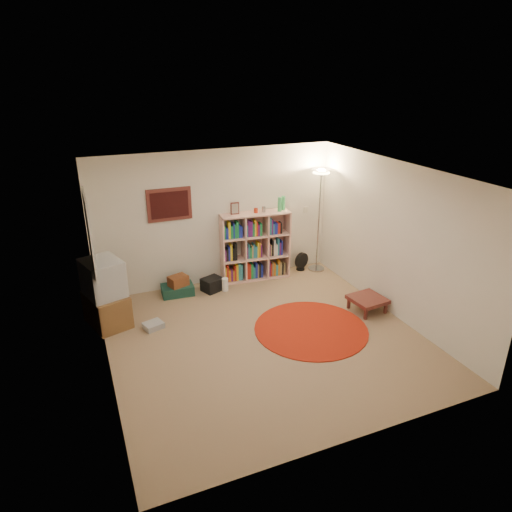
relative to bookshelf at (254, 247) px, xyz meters
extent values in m
cube|color=#947657|center=(-0.67, -2.07, -0.65)|extent=(4.50, 4.50, 0.02)
cube|color=white|center=(-0.67, -2.07, 1.87)|extent=(4.50, 4.50, 0.02)
cube|color=silver|center=(-0.67, 0.19, 0.61)|extent=(4.50, 0.02, 2.50)
cube|color=silver|center=(-0.67, -4.33, 0.61)|extent=(4.50, 0.02, 2.50)
cube|color=silver|center=(-2.93, -2.07, 0.61)|extent=(0.02, 4.50, 2.50)
cube|color=silver|center=(1.59, -2.07, 0.61)|extent=(0.02, 4.50, 2.50)
cube|color=#54211D|center=(-1.52, 0.16, 0.96)|extent=(0.78, 0.04, 0.58)
cube|color=#450E0D|center=(-1.52, 0.14, 0.96)|extent=(0.66, 0.01, 0.46)
cube|color=white|center=(-2.91, -0.77, 0.91)|extent=(0.03, 1.00, 1.20)
cube|color=beige|center=(1.18, 0.16, 0.56)|extent=(0.08, 0.01, 0.12)
cube|color=#FFBDAA|center=(0.02, -0.01, -0.62)|extent=(1.35, 0.50, 0.03)
cube|color=#FFBDAA|center=(0.02, -0.01, 0.67)|extent=(1.35, 0.50, 0.03)
cube|color=#FFBDAA|center=(-0.62, 0.05, 0.02)|extent=(0.06, 0.38, 1.32)
cube|color=#FFBDAA|center=(0.66, -0.07, 0.02)|extent=(0.06, 0.38, 1.32)
cube|color=#FFBDAA|center=(0.03, 0.17, 0.02)|extent=(1.31, 0.14, 1.32)
cube|color=#FFBDAA|center=(-0.20, 0.01, 0.02)|extent=(0.06, 0.36, 1.26)
cube|color=#FFBDAA|center=(0.24, -0.03, 0.02)|extent=(0.06, 0.36, 1.26)
cube|color=#FFBDAA|center=(0.02, -0.01, -0.20)|extent=(1.29, 0.47, 0.03)
cube|color=#FFBDAA|center=(0.02, -0.01, 0.24)|extent=(1.29, 0.47, 0.03)
cube|color=yellow|center=(-0.59, 0.01, -0.46)|extent=(0.05, 0.15, 0.29)
cube|color=red|center=(-0.55, 0.01, -0.44)|extent=(0.05, 0.15, 0.34)
cube|color=orange|center=(-0.51, 0.00, -0.49)|extent=(0.05, 0.15, 0.23)
cube|color=#5C1B6F|center=(-0.47, 0.00, -0.49)|extent=(0.05, 0.15, 0.23)
cube|color=orange|center=(-0.43, -0.01, -0.50)|extent=(0.04, 0.15, 0.21)
cube|color=red|center=(-0.40, -0.01, -0.46)|extent=(0.04, 0.15, 0.28)
cube|color=yellow|center=(-0.36, -0.01, -0.44)|extent=(0.05, 0.15, 0.33)
cube|color=teal|center=(-0.32, -0.02, -0.44)|extent=(0.05, 0.15, 0.34)
cube|color=teal|center=(-0.28, -0.02, -0.45)|extent=(0.05, 0.15, 0.31)
cube|color=#5C1B6F|center=(-0.59, 0.01, -0.07)|extent=(0.06, 0.15, 0.21)
cube|color=black|center=(-0.55, 0.01, -0.06)|extent=(0.05, 0.15, 0.23)
cube|color=#1B2AA7|center=(-0.51, 0.00, -0.04)|extent=(0.05, 0.15, 0.27)
cube|color=yellow|center=(-0.47, 0.00, -0.02)|extent=(0.05, 0.15, 0.32)
cube|color=black|center=(-0.43, -0.01, -0.06)|extent=(0.06, 0.15, 0.24)
cube|color=black|center=(-0.38, -0.01, -0.02)|extent=(0.06, 0.15, 0.33)
cube|color=#1B8B42|center=(-0.59, 0.01, 0.38)|extent=(0.06, 0.15, 0.26)
cube|color=#1B2AA7|center=(-0.54, 0.01, 0.35)|extent=(0.06, 0.15, 0.22)
cube|color=yellow|center=(-0.50, 0.00, 0.41)|extent=(0.05, 0.15, 0.33)
cube|color=#1B8B42|center=(-0.45, 0.00, 0.37)|extent=(0.06, 0.15, 0.25)
cube|color=#1B2AA7|center=(-0.41, -0.01, 0.39)|extent=(0.04, 0.15, 0.30)
cube|color=#1B8B42|center=(-0.39, -0.01, 0.38)|extent=(0.04, 0.15, 0.27)
cube|color=#1B8B42|center=(-0.35, -0.01, 0.40)|extent=(0.06, 0.15, 0.32)
cube|color=#1B2AA7|center=(-0.31, -0.02, 0.38)|extent=(0.04, 0.15, 0.26)
cube|color=#1B2AA7|center=(-0.27, -0.02, 0.36)|extent=(0.05, 0.15, 0.22)
cube|color=red|center=(-0.16, -0.03, -0.44)|extent=(0.05, 0.15, 0.32)
cube|color=red|center=(-0.12, -0.04, -0.46)|extent=(0.05, 0.15, 0.29)
cube|color=#1B8B42|center=(-0.07, -0.04, -0.45)|extent=(0.06, 0.15, 0.30)
cube|color=teal|center=(-0.03, -0.04, -0.49)|extent=(0.05, 0.15, 0.23)
cube|color=#1B2AA7|center=(0.02, -0.05, -0.45)|extent=(0.06, 0.15, 0.30)
cube|color=#998453|center=(0.05, -0.05, -0.47)|extent=(0.04, 0.15, 0.27)
cube|color=black|center=(0.08, -0.05, -0.45)|extent=(0.05, 0.15, 0.30)
cube|color=#1B2AA7|center=(0.12, -0.06, -0.48)|extent=(0.05, 0.15, 0.26)
cube|color=#5C1B6F|center=(-0.16, -0.03, -0.07)|extent=(0.04, 0.15, 0.23)
cube|color=teal|center=(-0.13, -0.03, -0.04)|extent=(0.04, 0.15, 0.28)
cube|color=#1B8B42|center=(-0.09, -0.04, -0.07)|extent=(0.05, 0.15, 0.21)
cube|color=#998453|center=(-0.06, -0.04, -0.06)|extent=(0.04, 0.15, 0.25)
cube|color=teal|center=(-0.03, -0.04, -0.04)|extent=(0.04, 0.15, 0.27)
cube|color=teal|center=(0.01, -0.05, -0.07)|extent=(0.06, 0.15, 0.22)
cube|color=yellow|center=(0.05, -0.05, -0.03)|extent=(0.04, 0.15, 0.30)
cube|color=orange|center=(0.08, -0.05, -0.03)|extent=(0.04, 0.15, 0.29)
cube|color=#5C1B6F|center=(0.11, -0.06, -0.06)|extent=(0.04, 0.15, 0.24)
cube|color=teal|center=(-0.16, -0.03, 0.36)|extent=(0.04, 0.15, 0.23)
cube|color=#5C1B6F|center=(-0.13, -0.03, 0.40)|extent=(0.05, 0.15, 0.31)
cube|color=#5C1B6F|center=(-0.08, -0.04, 0.39)|extent=(0.06, 0.15, 0.30)
cube|color=#1B8B42|center=(-0.04, -0.04, 0.37)|extent=(0.05, 0.15, 0.25)
cube|color=yellow|center=(0.00, -0.05, 0.40)|extent=(0.04, 0.15, 0.32)
cube|color=red|center=(0.03, -0.05, 0.39)|extent=(0.04, 0.15, 0.28)
cube|color=#5C1B6F|center=(0.06, -0.05, 0.36)|extent=(0.05, 0.15, 0.23)
cube|color=#1B8B42|center=(0.10, -0.06, 0.37)|extent=(0.06, 0.15, 0.24)
cube|color=#5C1B6F|center=(0.28, -0.07, -0.44)|extent=(0.05, 0.15, 0.32)
cube|color=red|center=(0.32, -0.08, -0.48)|extent=(0.05, 0.15, 0.25)
cube|color=#998453|center=(0.35, -0.08, -0.46)|extent=(0.04, 0.15, 0.28)
cube|color=orange|center=(0.38, -0.08, -0.48)|extent=(0.06, 0.15, 0.26)
cube|color=teal|center=(0.43, -0.09, -0.49)|extent=(0.06, 0.15, 0.22)
cube|color=orange|center=(0.47, -0.09, -0.45)|extent=(0.05, 0.15, 0.31)
cube|color=#998453|center=(0.51, -0.09, -0.47)|extent=(0.05, 0.15, 0.26)
cube|color=black|center=(0.55, -0.10, -0.50)|extent=(0.05, 0.15, 0.21)
cube|color=#998453|center=(0.59, -0.10, -0.48)|extent=(0.04, 0.15, 0.24)
cube|color=#5C1B6F|center=(0.28, -0.07, -0.07)|extent=(0.04, 0.15, 0.22)
cube|color=#998453|center=(0.31, -0.07, -0.07)|extent=(0.04, 0.15, 0.22)
cube|color=black|center=(0.34, -0.08, -0.03)|extent=(0.05, 0.15, 0.30)
cube|color=white|center=(0.38, -0.08, -0.02)|extent=(0.05, 0.15, 0.32)
cube|color=white|center=(0.42, -0.09, -0.07)|extent=(0.05, 0.15, 0.21)
cube|color=teal|center=(0.45, -0.09, -0.01)|extent=(0.04, 0.15, 0.34)
cube|color=#5C1B6F|center=(0.49, -0.09, -0.06)|extent=(0.05, 0.15, 0.24)
cube|color=#1B2AA7|center=(0.52, -0.10, -0.04)|extent=(0.04, 0.15, 0.28)
cube|color=teal|center=(0.28, -0.07, 0.41)|extent=(0.06, 0.15, 0.33)
cube|color=#5C1B6F|center=(0.32, -0.08, 0.40)|extent=(0.04, 0.15, 0.30)
cube|color=teal|center=(0.35, -0.08, 0.35)|extent=(0.04, 0.15, 0.21)
cube|color=#1B2AA7|center=(0.38, -0.08, 0.36)|extent=(0.04, 0.15, 0.23)
cube|color=#1B2AA7|center=(0.41, -0.08, 0.35)|extent=(0.04, 0.15, 0.22)
cube|color=red|center=(0.45, -0.09, 0.36)|extent=(0.06, 0.15, 0.22)
cube|color=black|center=(0.50, -0.09, 0.36)|extent=(0.05, 0.15, 0.22)
cube|color=#54211D|center=(-0.35, 0.04, 0.79)|extent=(0.16, 0.03, 0.23)
cube|color=#A79C8B|center=(-0.36, 0.03, 0.79)|extent=(0.12, 0.02, 0.18)
cylinder|color=#B52610|center=(0.04, -0.01, 0.72)|extent=(0.08, 0.08, 0.08)
cylinder|color=#A5A5A9|center=(0.19, -0.03, 0.73)|extent=(0.07, 0.07, 0.10)
cylinder|color=#4CC774|center=(0.48, -0.09, 0.81)|extent=(0.08, 0.08, 0.26)
cylinder|color=#4CC774|center=(0.58, -0.03, 0.81)|extent=(0.08, 0.08, 0.26)
cylinder|color=#A5A5A9|center=(1.32, -0.11, -0.62)|extent=(0.39, 0.39, 0.03)
cylinder|color=#A5A5A9|center=(1.32, -0.11, 0.35)|extent=(0.03, 0.03, 1.91)
cone|color=#A5A5A9|center=(1.32, -0.11, 1.34)|extent=(0.46, 0.46, 0.15)
cylinder|color=#FFD88C|center=(1.32, -0.11, 1.34)|extent=(0.37, 0.37, 0.02)
cylinder|color=black|center=(1.02, -0.01, -0.62)|extent=(0.22, 0.22, 0.03)
cylinder|color=black|center=(1.02, -0.01, -0.54)|extent=(0.04, 0.04, 0.13)
cylinder|color=black|center=(1.03, -0.03, -0.43)|extent=(0.33, 0.16, 0.32)
cube|color=brown|center=(-2.81, -0.73, -0.38)|extent=(0.72, 0.87, 0.52)
cube|color=#B3B4B8|center=(-2.81, -0.73, 0.17)|extent=(0.68, 0.75, 0.57)
cube|color=black|center=(-2.55, -0.65, 0.17)|extent=(0.18, 0.52, 0.48)
cube|color=black|center=(-2.55, -0.65, 0.17)|extent=(0.15, 0.46, 0.42)
cube|color=#B3B4B8|center=(-2.18, -1.14, -0.59)|extent=(0.34, 0.31, 0.10)
cube|color=#163D32|center=(-1.54, -0.13, -0.55)|extent=(0.58, 0.40, 0.18)
cube|color=brown|center=(-1.53, -0.16, -0.36)|extent=(0.38, 0.33, 0.19)
cube|color=black|center=(-0.92, -0.22, -0.52)|extent=(0.43, 0.40, 0.24)
cylinder|color=white|center=(-0.70, -0.32, -0.52)|extent=(0.12, 0.12, 0.25)
cylinder|color=#981B0B|center=(0.09, -2.12, -0.63)|extent=(1.77, 1.77, 0.02)
cube|color=#54211D|center=(1.25, -1.96, -0.42)|extent=(0.59, 0.59, 0.06)
cube|color=#54211D|center=(1.06, -2.19, -0.54)|extent=(0.05, 0.05, 0.19)
cube|color=#54211D|center=(1.49, -2.15, -0.54)|extent=(0.05, 0.05, 0.19)
cube|color=#54211D|center=(1.01, -1.76, -0.54)|extent=(0.05, 0.05, 0.19)
cube|color=#54211D|center=(1.44, -1.72, -0.54)|extent=(0.05, 0.05, 0.19)
camera|label=1|loc=(-3.07, -7.49, 3.12)|focal=32.00mm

